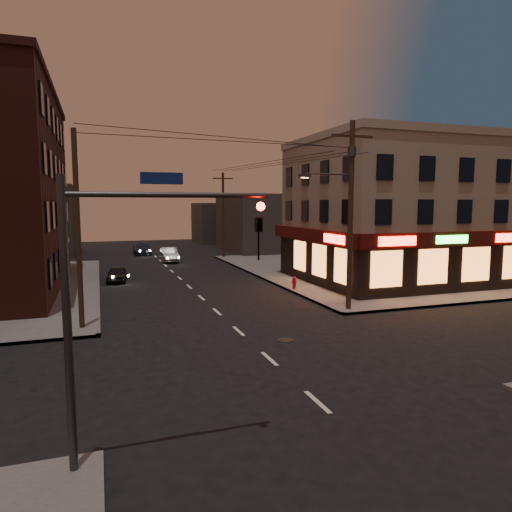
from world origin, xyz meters
name	(u,v)px	position (x,y,z in m)	size (l,w,h in m)	color
ground	(269,359)	(0.00, 0.00, 0.00)	(120.00, 120.00, 0.00)	black
sidewalk_ne	(382,269)	(18.00, 19.00, 0.07)	(24.00, 28.00, 0.15)	#514F4C
pizza_building	(404,210)	(15.93, 13.43, 5.35)	(15.85, 12.85, 10.50)	gray
bg_building_ne_a	(267,223)	(14.00, 38.00, 3.50)	(10.00, 12.00, 7.00)	#3F3D3A
bg_building_nw	(33,220)	(-13.00, 42.00, 4.00)	(9.00, 10.00, 8.00)	#3F3D3A
bg_building_ne_b	(222,223)	(12.00, 52.00, 3.00)	(8.00, 8.00, 6.00)	#3F3D3A
utility_pole_main	(349,205)	(6.68, 5.80, 5.76)	(4.20, 0.44, 10.00)	#382619
utility_pole_far	(223,215)	(6.80, 32.00, 4.65)	(0.26, 0.26, 9.00)	#382619
utility_pole_west	(78,230)	(-6.80, 6.50, 4.65)	(0.24, 0.24, 9.00)	#382619
traffic_signal	(118,282)	(-5.57, -5.60, 4.16)	(4.49, 0.32, 6.47)	#333538
sedan_near	(117,274)	(-4.73, 19.93, 0.59)	(1.38, 3.44, 1.17)	black
sedan_mid	(169,255)	(0.77, 30.83, 0.72)	(1.53, 4.39, 1.45)	slate
sedan_far	(142,248)	(-1.19, 38.80, 0.71)	(1.98, 4.88, 1.42)	#1C2439
fire_hydrant	(294,282)	(6.40, 12.17, 0.60)	(0.37, 0.37, 0.83)	maroon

